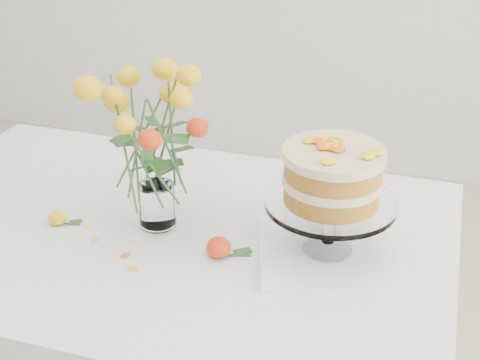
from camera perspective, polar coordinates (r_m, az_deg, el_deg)
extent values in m
cube|color=tan|center=(1.67, -6.95, -4.77)|extent=(1.40, 0.90, 0.04)
cylinder|color=tan|center=(2.41, -16.46, -5.24)|extent=(0.06, 0.06, 0.71)
cylinder|color=tan|center=(2.07, 14.27, -10.97)|extent=(0.06, 0.06, 0.71)
cube|color=silver|center=(1.66, -7.00, -4.10)|extent=(1.42, 0.92, 0.01)
cube|color=silver|center=(2.08, -1.72, -0.17)|extent=(1.42, 0.01, 0.20)
cube|color=silver|center=(1.60, 17.61, -11.13)|extent=(0.01, 0.92, 0.20)
cube|color=white|center=(1.56, 7.44, -6.00)|extent=(0.39, 0.39, 0.01)
cylinder|color=white|center=(1.52, 7.60, -3.70)|extent=(0.03, 0.03, 0.09)
cylinder|color=white|center=(1.49, 7.73, -1.94)|extent=(0.29, 0.29, 0.01)
cylinder|color=#9B5C23|center=(1.48, 7.80, -1.02)|extent=(0.25, 0.25, 0.04)
cylinder|color=beige|center=(1.47, 7.87, 0.02)|extent=(0.26, 0.26, 0.02)
cylinder|color=#9B5C23|center=(1.45, 7.95, 1.08)|extent=(0.25, 0.25, 0.04)
cylinder|color=beige|center=(1.44, 8.03, 2.21)|extent=(0.27, 0.27, 0.02)
cylinder|color=white|center=(1.66, -6.97, -3.77)|extent=(0.07, 0.07, 0.01)
cylinder|color=white|center=(1.63, -7.08, -2.07)|extent=(0.09, 0.09, 0.10)
ellipsoid|color=yellow|center=(1.71, -15.35, -3.12)|extent=(0.04, 0.04, 0.04)
cylinder|color=#305D25|center=(1.70, -14.33, -3.68)|extent=(0.05, 0.01, 0.00)
ellipsoid|color=red|center=(1.52, -1.85, -5.75)|extent=(0.06, 0.06, 0.05)
cylinder|color=#305D25|center=(1.53, -0.34, -6.44)|extent=(0.07, 0.02, 0.01)
ellipsoid|color=yellow|center=(1.63, -12.31, -4.97)|extent=(0.03, 0.02, 0.00)
ellipsoid|color=yellow|center=(1.56, -9.78, -6.37)|extent=(0.03, 0.02, 0.00)
ellipsoid|color=yellow|center=(1.51, -9.08, -7.46)|extent=(0.03, 0.02, 0.00)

